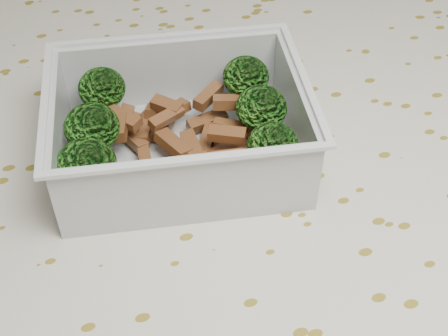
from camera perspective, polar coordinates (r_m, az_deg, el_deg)
name	(u,v)px	position (r m, az deg, el deg)	size (l,w,h in m)	color
dining_table	(215,269)	(0.52, -0.80, -9.25)	(1.40, 0.90, 0.75)	brown
tablecloth	(215,230)	(0.48, -0.86, -5.72)	(1.46, 0.96, 0.19)	beige
lunch_container	(180,136)	(0.47, -4.01, 2.97)	(0.21, 0.18, 0.07)	silver
broccoli_florets	(171,121)	(0.46, -4.84, 4.29)	(0.18, 0.14, 0.05)	#608C3F
meat_pile	(176,127)	(0.48, -4.44, 3.72)	(0.11, 0.08, 0.03)	brown
sausage	(192,173)	(0.44, -2.94, -0.50)	(0.16, 0.05, 0.03)	#CA6733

